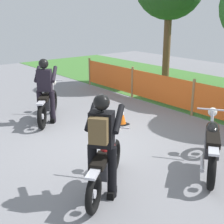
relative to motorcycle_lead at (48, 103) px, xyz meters
The scene contains 8 objects.
ground 2.27m from the motorcycle_lead, ahead, with size 24.00×24.00×0.02m, color gray.
barrier_fence 4.01m from the motorcycle_lead, 56.47° to the left, with size 10.19×0.08×1.05m.
motorcycle_lead is the anchor object (origin of this frame).
motorcycle_trailing 4.57m from the motorcycle_lead, 12.84° to the left, with size 1.34×1.78×1.00m.
motorcycle_third 3.91m from the motorcycle_lead, 14.09° to the right, with size 1.27×1.60×0.92m.
rider_lead 0.48m from the motorcycle_lead, 39.43° to the right, with size 0.73×0.73×1.69m.
rider_third 4.11m from the motorcycle_lead, 15.90° to the right, with size 0.73×0.78×1.69m.
traffic_cone 2.02m from the motorcycle_lead, 40.07° to the left, with size 0.32×0.32×0.53m.
Camera 1 is at (5.37, -3.97, 2.87)m, focal length 51.61 mm.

